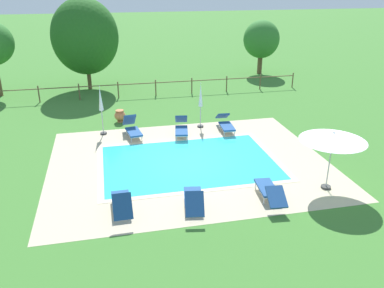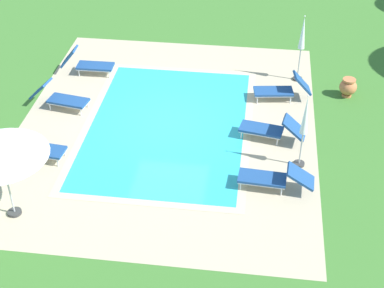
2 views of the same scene
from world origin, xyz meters
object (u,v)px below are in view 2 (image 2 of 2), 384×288
(sun_lounger_north_far, at_px, (282,89))
(sun_lounger_north_end, at_px, (33,147))
(sun_lounger_north_near_steps, at_px, (273,178))
(sun_lounger_south_mid, at_px, (88,64))
(sun_lounger_south_near_corner, at_px, (271,129))
(patio_umbrella_closed_row_centre, at_px, (305,123))
(sun_lounger_north_mid, at_px, (60,97))
(patio_umbrella_closed_row_west, at_px, (302,39))
(terracotta_urn_near_fence, at_px, (348,87))
(patio_umbrella_open_foreground, at_px, (0,151))

(sun_lounger_north_far, xyz_separation_m, sun_lounger_north_end, (4.15, -7.13, -0.03))
(sun_lounger_north_near_steps, xyz_separation_m, sun_lounger_north_end, (-0.52, -6.92, -0.00))
(sun_lounger_north_near_steps, bearing_deg, sun_lounger_south_mid, -129.83)
(sun_lounger_north_far, distance_m, sun_lounger_south_near_corner, 2.39)
(sun_lounger_north_far, xyz_separation_m, sun_lounger_south_near_corner, (2.37, -0.32, -0.02))
(sun_lounger_south_mid, distance_m, patio_umbrella_closed_row_centre, 8.74)
(sun_lounger_north_mid, bearing_deg, patio_umbrella_closed_row_centre, 74.75)
(sun_lounger_north_mid, relative_size, patio_umbrella_closed_row_west, 0.82)
(sun_lounger_north_end, height_order, patio_umbrella_closed_row_centre, patio_umbrella_closed_row_centre)
(terracotta_urn_near_fence, bearing_deg, patio_umbrella_closed_row_centre, -22.68)
(sun_lounger_north_near_steps, distance_m, patio_umbrella_open_foreground, 7.06)
(patio_umbrella_closed_row_west, relative_size, patio_umbrella_closed_row_centre, 1.04)
(sun_lounger_south_mid, bearing_deg, sun_lounger_north_mid, -6.54)
(sun_lounger_north_near_steps, relative_size, sun_lounger_north_mid, 1.03)
(sun_lounger_north_near_steps, bearing_deg, patio_umbrella_open_foreground, -74.23)
(sun_lounger_north_mid, bearing_deg, sun_lounger_south_mid, 173.46)
(sun_lounger_north_mid, distance_m, patio_umbrella_closed_row_west, 8.34)
(sun_lounger_south_near_corner, height_order, sun_lounger_south_mid, sun_lounger_south_mid)
(sun_lounger_south_near_corner, distance_m, sun_lounger_south_mid, 7.36)
(patio_umbrella_closed_row_centre, bearing_deg, sun_lounger_north_end, -85.42)
(sun_lounger_north_mid, xyz_separation_m, sun_lounger_south_mid, (-2.35, 0.27, 0.01))
(sun_lounger_north_far, height_order, sun_lounger_north_end, sun_lounger_north_far)
(sun_lounger_south_mid, bearing_deg, sun_lounger_south_near_corner, 63.50)
(sun_lounger_south_mid, height_order, patio_umbrella_open_foreground, patio_umbrella_open_foreground)
(patio_umbrella_closed_row_west, relative_size, terracotta_urn_near_fence, 3.71)
(sun_lounger_south_near_corner, relative_size, patio_umbrella_closed_row_west, 0.84)
(sun_lounger_north_end, bearing_deg, sun_lounger_south_mid, 177.43)
(sun_lounger_north_near_steps, relative_size, patio_umbrella_closed_row_west, 0.85)
(patio_umbrella_open_foreground, bearing_deg, terracotta_urn_near_fence, 127.89)
(sun_lounger_south_mid, relative_size, patio_umbrella_closed_row_centre, 0.80)
(sun_lounger_south_near_corner, bearing_deg, patio_umbrella_open_foreground, -57.30)
(sun_lounger_north_near_steps, height_order, terracotta_urn_near_fence, sun_lounger_north_near_steps)
(patio_umbrella_open_foreground, bearing_deg, sun_lounger_north_mid, -175.93)
(patio_umbrella_closed_row_west, bearing_deg, sun_lounger_south_near_corner, -13.35)
(sun_lounger_south_near_corner, relative_size, terracotta_urn_near_fence, 3.13)
(sun_lounger_north_end, distance_m, patio_umbrella_closed_row_west, 9.58)
(sun_lounger_south_near_corner, bearing_deg, sun_lounger_north_mid, -97.73)
(sun_lounger_north_mid, height_order, sun_lounger_north_end, sun_lounger_north_mid)
(patio_umbrella_open_foreground, bearing_deg, sun_lounger_north_near_steps, 105.77)
(sun_lounger_north_far, xyz_separation_m, patio_umbrella_closed_row_centre, (3.54, 0.54, 1.08))
(sun_lounger_south_near_corner, height_order, patio_umbrella_closed_row_west, patio_umbrella_closed_row_west)
(sun_lounger_north_near_steps, bearing_deg, sun_lounger_north_end, -94.27)
(terracotta_urn_near_fence, bearing_deg, patio_umbrella_open_foreground, -52.11)
(sun_lounger_north_end, relative_size, terracotta_urn_near_fence, 3.19)
(sun_lounger_north_far, bearing_deg, sun_lounger_north_near_steps, -2.53)
(patio_umbrella_closed_row_west, bearing_deg, sun_lounger_north_end, -54.20)
(sun_lounger_north_mid, height_order, sun_lounger_south_mid, sun_lounger_south_mid)
(sun_lounger_south_mid, relative_size, terracotta_urn_near_fence, 2.85)
(patio_umbrella_closed_row_centre, bearing_deg, terracotta_urn_near_fence, 157.32)
(sun_lounger_south_near_corner, bearing_deg, sun_lounger_south_mid, -116.50)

